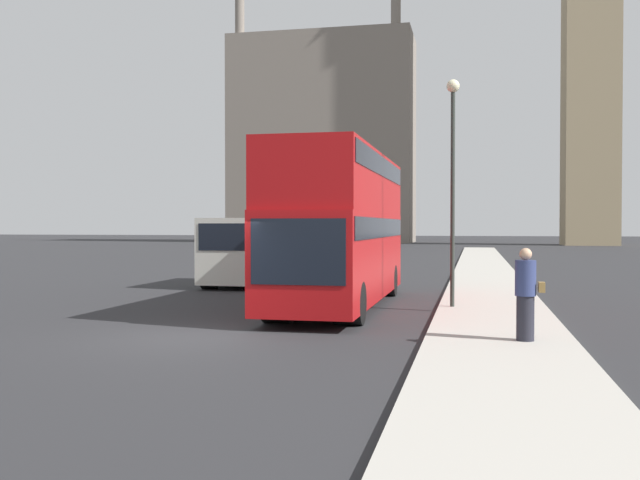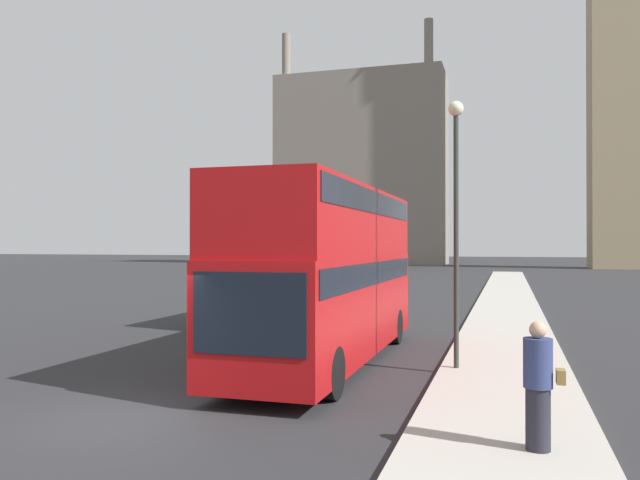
{
  "view_description": "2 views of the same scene",
  "coord_description": "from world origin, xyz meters",
  "px_view_note": "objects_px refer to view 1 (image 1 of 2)",
  "views": [
    {
      "loc": [
        5.97,
        -14.38,
        2.42
      ],
      "look_at": [
        1.79,
        4.9,
        2.01
      ],
      "focal_mm": 40.0,
      "sensor_mm": 36.0,
      "label": 1
    },
    {
      "loc": [
        6.56,
        -9.26,
        3.06
      ],
      "look_at": [
        -0.16,
        12.94,
        3.22
      ],
      "focal_mm": 35.0,
      "sensor_mm": 36.0,
      "label": 2
    }
  ],
  "objects_px": {
    "white_van": "(244,250)",
    "street_lamp": "(453,160)",
    "pedestrian": "(526,294)",
    "red_double_decker_bus": "(341,222)"
  },
  "relations": [
    {
      "from": "white_van",
      "to": "street_lamp",
      "type": "distance_m",
      "value": 11.22
    },
    {
      "from": "white_van",
      "to": "street_lamp",
      "type": "bearing_deg",
      "value": -39.49
    },
    {
      "from": "white_van",
      "to": "pedestrian",
      "type": "bearing_deg",
      "value": -51.59
    },
    {
      "from": "red_double_decker_bus",
      "to": "pedestrian",
      "type": "xyz_separation_m",
      "value": [
        4.83,
        -6.08,
        -1.44
      ]
    },
    {
      "from": "pedestrian",
      "to": "street_lamp",
      "type": "distance_m",
      "value": 6.69
    },
    {
      "from": "red_double_decker_bus",
      "to": "white_van",
      "type": "relative_size",
      "value": 2.06
    },
    {
      "from": "red_double_decker_bus",
      "to": "street_lamp",
      "type": "height_order",
      "value": "street_lamp"
    },
    {
      "from": "pedestrian",
      "to": "street_lamp",
      "type": "height_order",
      "value": "street_lamp"
    },
    {
      "from": "white_van",
      "to": "pedestrian",
      "type": "relative_size",
      "value": 2.77
    },
    {
      "from": "white_van",
      "to": "pedestrian",
      "type": "distance_m",
      "value": 16.06
    }
  ]
}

